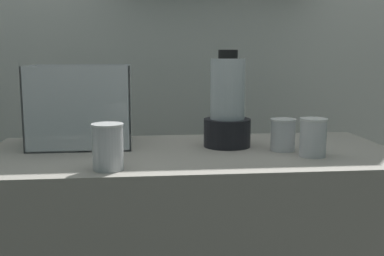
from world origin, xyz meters
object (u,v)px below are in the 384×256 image
Objects in this scene: juice_cup_beet_left at (283,137)px; juice_cup_mango_middle at (313,140)px; blender_pitcher at (227,108)px; carrot_display_bin at (82,121)px; juice_cup_orange_far_left at (108,150)px.

juice_cup_beet_left is 0.12m from juice_cup_mango_middle.
juice_cup_mango_middle is (0.25, -0.19, -0.08)m from blender_pitcher.
blender_pitcher reaches higher than carrot_display_bin.
juice_cup_beet_left is 0.88× the size of juice_cup_mango_middle.
juice_cup_orange_far_left reaches higher than juice_cup_beet_left.
carrot_display_bin is 0.53m from blender_pitcher.
carrot_display_bin is at bearing 161.05° from juice_cup_mango_middle.
juice_cup_mango_middle is (0.77, -0.26, -0.04)m from carrot_display_bin.
carrot_display_bin is 0.81m from juice_cup_mango_middle.
blender_pitcher is at bearing 152.16° from juice_cup_beet_left.
blender_pitcher is 0.22m from juice_cup_beet_left.
carrot_display_bin is 2.66× the size of juice_cup_orange_far_left.
juice_cup_orange_far_left is at bearing -160.28° from juice_cup_beet_left.
carrot_display_bin is at bearing 172.43° from blender_pitcher.
carrot_display_bin is 1.04× the size of blender_pitcher.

